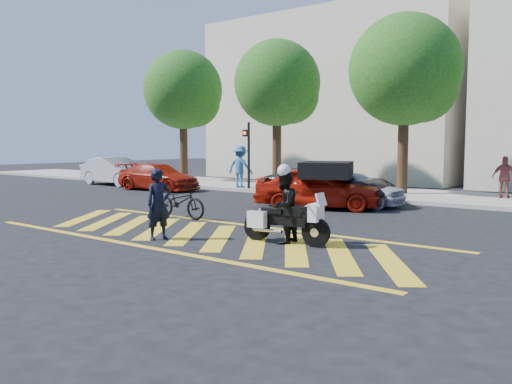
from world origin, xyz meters
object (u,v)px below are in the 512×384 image
Objects in this scene: bicycle at (180,201)px; parked_mid_right at (352,188)px; parked_far_left at (116,171)px; parked_mid_left at (330,185)px; red_convertible at (318,188)px; police_motorcycle at (284,221)px; parked_left at (158,177)px; officer_moto at (284,207)px; officer_bike at (159,204)px.

parked_mid_right is (2.55, 6.08, 0.13)m from bicycle.
parked_far_left is 0.87× the size of parked_mid_left.
parked_far_left is at bearing 84.78° from parked_mid_left.
parked_mid_right is at bearing -43.23° from red_convertible.
bicycle is 5.00m from police_motorcycle.
parked_far_left is (-11.91, 6.74, 0.22)m from bicycle.
parked_mid_right is at bearing -94.30° from parked_left.
red_convertible reaches higher than parked_mid_right.
red_convertible is at bearing -160.80° from officer_moto.
officer_moto is 6.59m from red_convertible.
parked_far_left is 13.56m from parked_mid_left.
officer_moto is at bearing -178.19° from red_convertible.
bicycle is 13.69m from parked_far_left.
officer_bike is 8.87m from parked_mid_right.
red_convertible reaches higher than bicycle.
officer_bike reaches higher than bicycle.
red_convertible is at bearing -102.88° from parked_left.
police_motorcycle is at bearing 70.84° from officer_moto.
parked_left is at bearing 50.18° from bicycle.
officer_bike is 7.39m from red_convertible.
red_convertible is 1.14× the size of parked_mid_right.
parked_mid_left is at bearing 19.40° from officer_bike.
officer_moto is 7.78m from parked_mid_right.
bicycle is (-2.18, 2.78, -0.32)m from officer_bike.
red_convertible is at bearing 17.19° from officer_bike.
parked_far_left is (-14.10, 9.52, -0.10)m from officer_bike.
parked_mid_right is (0.37, 8.86, -0.19)m from officer_bike.
police_motorcycle is 0.42× the size of parked_mid_left.
parked_far_left is 1.18× the size of parked_mid_right.
officer_bike is 1.01× the size of officer_moto.
parked_mid_left is (13.55, -0.65, -0.02)m from parked_far_left.
red_convertible is 0.99× the size of parked_left.
red_convertible is 9.91m from parked_left.
parked_far_left is (-16.72, 8.11, 0.22)m from police_motorcycle.
parked_mid_left is (-0.38, 1.49, -0.02)m from red_convertible.
parked_mid_right is at bearing -169.02° from officer_moto.
bicycle is at bearing 133.24° from red_convertible.
red_convertible is at bearing 156.43° from parked_mid_right.
parked_left is (-9.80, 1.48, -0.10)m from red_convertible.
parked_left is at bearing 58.27° from red_convertible.
parked_mid_left reaches higher than bicycle.
parked_mid_left reaches higher than parked_left.
parked_far_left is at bearing 71.83° from officer_bike.
red_convertible is at bearing -25.43° from bicycle.
officer_bike is 0.77× the size of police_motorcycle.
red_convertible is at bearing -96.94° from parked_far_left.
officer_bike is at bearing 158.16° from red_convertible.
parked_mid_left is 0.92m from parked_mid_right.
police_motorcycle is 0.31m from officer_moto.
parked_far_left is (-16.70, 8.11, -0.09)m from officer_moto.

